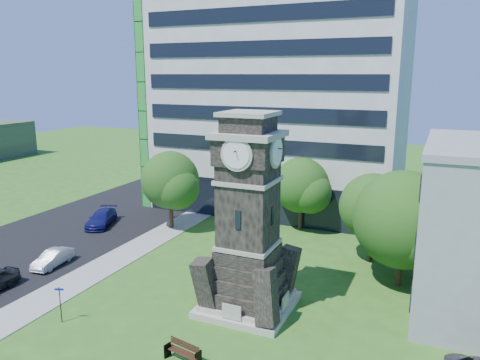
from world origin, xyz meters
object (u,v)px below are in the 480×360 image
at_px(car_street_north, 101,218).
at_px(park_bench, 183,351).
at_px(clock_tower, 248,227).
at_px(street_sign, 60,300).
at_px(car_street_mid, 53,258).

height_order(car_street_north, park_bench, car_street_north).
xyz_separation_m(clock_tower, park_bench, (-0.87, -6.44, -4.75)).
bearing_deg(street_sign, park_bench, -22.79).
bearing_deg(clock_tower, street_sign, -147.00).
xyz_separation_m(car_street_north, park_bench, (18.39, -15.76, -0.18)).
xyz_separation_m(car_street_mid, street_sign, (6.79, -6.11, 0.80)).
relative_size(car_street_north, park_bench, 2.53).
bearing_deg(clock_tower, car_street_mid, 179.91).
height_order(clock_tower, park_bench, clock_tower).
height_order(clock_tower, car_street_mid, clock_tower).
relative_size(car_street_north, street_sign, 2.17).
bearing_deg(car_street_north, street_sign, -78.24).
relative_size(clock_tower, car_street_mid, 3.35).
bearing_deg(car_street_north, car_street_mid, -92.48).
bearing_deg(clock_tower, park_bench, -97.70).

